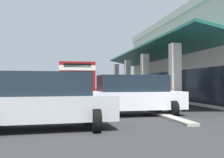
{
  "coord_description": "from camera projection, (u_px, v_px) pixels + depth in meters",
  "views": [
    {
      "loc": [
        20.75,
        0.57,
        1.61
      ],
      "look_at": [
        1.28,
        4.11,
        1.87
      ],
      "focal_mm": 42.58,
      "sensor_mm": 36.0,
      "label": 1
    }
  ],
  "objects": [
    {
      "name": "ground",
      "position": [
        156.0,
        102.0,
        21.72
      ],
      "size": [
        120.0,
        120.0,
        0.0
      ],
      "primitive_type": "plane",
      "color": "#2D2D30"
    },
    {
      "name": "curb_strip",
      "position": [
        118.0,
        100.0,
        23.09
      ],
      "size": [
        27.35,
        0.5,
        0.12
      ],
      "primitive_type": "cube",
      "color": "#9E998E",
      "rests_on": "ground"
    },
    {
      "name": "plaza_building",
      "position": [
        218.0,
        59.0,
        24.86
      ],
      "size": [
        23.09,
        13.83,
        7.55
      ],
      "color": "beige",
      "rests_on": "ground"
    },
    {
      "name": "transit_bus",
      "position": [
        73.0,
        80.0,
        24.11
      ],
      "size": [
        11.25,
        2.97,
        3.34
      ],
      "color": "maroon",
      "rests_on": "ground"
    },
    {
      "name": "parked_suv_white",
      "position": [
        133.0,
        95.0,
        13.01
      ],
      "size": [
        2.83,
        4.87,
        1.97
      ],
      "color": "silver",
      "rests_on": "ground"
    },
    {
      "name": "parked_suv_silver",
      "position": [
        43.0,
        100.0,
        9.09
      ],
      "size": [
        2.93,
        4.92,
        1.97
      ],
      "color": "#B2B5BA",
      "rests_on": "ground"
    },
    {
      "name": "pedestrian",
      "position": [
        105.0,
        95.0,
        15.41
      ],
      "size": [
        0.4,
        0.67,
        1.63
      ],
      "color": "navy",
      "rests_on": "ground"
    },
    {
      "name": "potted_palm",
      "position": [
        121.0,
        92.0,
        26.96
      ],
      "size": [
        1.83,
        1.98,
        2.49
      ],
      "color": "brown",
      "rests_on": "ground"
    }
  ]
}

